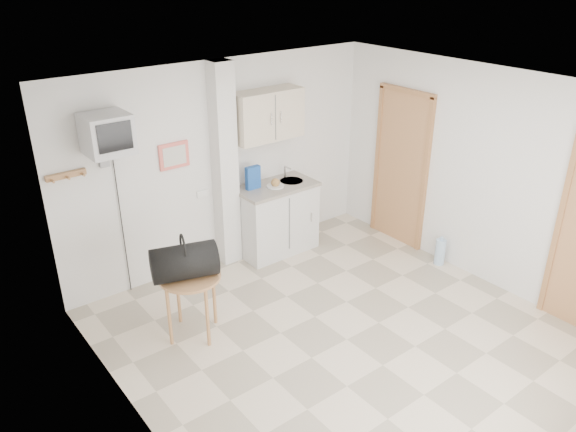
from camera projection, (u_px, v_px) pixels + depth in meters
ground at (347, 339)px, 5.70m from camera, size 4.50×4.50×0.00m
room_envelope at (366, 192)px, 5.25m from camera, size 4.24×4.54×2.55m
kitchenette at (274, 193)px, 7.11m from camera, size 1.03×0.58×2.10m
crt_television at (107, 135)px, 5.52m from camera, size 0.44×0.45×2.15m
round_table at (190, 284)px, 5.55m from camera, size 0.62×0.62×0.69m
duffel_bag at (184, 262)px, 5.40m from camera, size 0.70×0.52×0.47m
water_bottle at (440, 252)px, 7.03m from camera, size 0.13×0.13×0.38m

